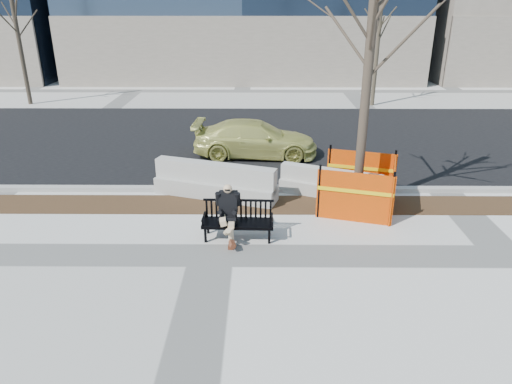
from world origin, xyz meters
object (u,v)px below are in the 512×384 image
at_px(seated_man, 229,237).
at_px(tree_fence, 356,207).
at_px(bench, 238,238).
at_px(jersey_barrier_left, 216,197).
at_px(sedan, 255,156).
at_px(jersey_barrier_right, 329,196).

relative_size(seated_man, tree_fence, 0.18).
xyz_separation_m(bench, jersey_barrier_left, (-0.71, 2.37, 0.00)).
relative_size(seated_man, jersey_barrier_left, 0.37).
xyz_separation_m(tree_fence, sedan, (-2.63, 4.24, 0.00)).
xyz_separation_m(seated_man, sedan, (0.56, 5.89, 0.00)).
bearing_deg(tree_fence, bench, -150.16).
relative_size(tree_fence, jersey_barrier_left, 2.02).
relative_size(seated_man, sedan, 0.30).
xyz_separation_m(tree_fence, jersey_barrier_right, (-0.59, 0.72, 0.00)).
bearing_deg(tree_fence, jersey_barrier_right, 129.14).
bearing_deg(jersey_barrier_right, sedan, 143.63).
xyz_separation_m(bench, tree_fence, (2.97, 1.71, 0.00)).
distance_m(bench, jersey_barrier_right, 3.41).
xyz_separation_m(bench, jersey_barrier_right, (2.39, 2.43, 0.00)).
height_order(sedan, jersey_barrier_right, sedan).
distance_m(bench, sedan, 5.96).
bearing_deg(jersey_barrier_right, tree_fence, -27.43).
xyz_separation_m(bench, sedan, (0.34, 5.95, 0.00)).
bearing_deg(seated_man, bench, -11.23).
height_order(bench, jersey_barrier_right, bench).
relative_size(bench, seated_man, 1.29).
height_order(sedan, jersey_barrier_left, sedan).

